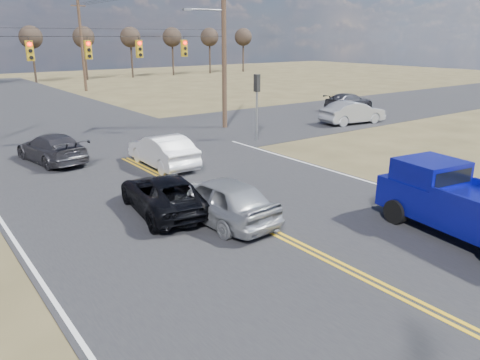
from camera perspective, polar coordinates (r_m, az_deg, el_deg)
ground at (r=13.57m, az=10.37°, el=-9.43°), size 160.00×160.00×0.00m
road_main at (r=21.15m, az=-9.61°, el=0.39°), size 14.00×120.00×0.02m
road_cross at (r=28.32m, az=-17.05°, el=4.12°), size 120.00×12.00×0.02m
signal_gantry at (r=27.66m, az=-16.83°, el=14.47°), size 19.60×4.83×10.00m
utility_poles at (r=26.75m, az=-17.29°, el=14.72°), size 19.60×58.32×10.00m
treeline at (r=36.27m, az=-22.89°, el=15.36°), size 87.00×117.80×7.40m
pickup_truck at (r=15.97m, az=25.46°, el=-2.69°), size 2.93×5.98×2.15m
silver_suv at (r=15.65m, az=-2.44°, el=-2.34°), size 2.20×4.76×1.58m
black_suv at (r=16.74m, az=-9.15°, el=-1.67°), size 2.89×5.10×1.34m
white_car_queue at (r=22.68m, az=-9.42°, el=3.55°), size 1.75×4.72×1.54m
dgrey_car_queue at (r=24.95m, az=-21.98°, el=3.62°), size 2.69×5.14×1.42m
cross_car_east_near at (r=34.64m, az=13.59°, el=8.00°), size 2.38×5.04×1.60m
cross_car_east_far at (r=41.59m, az=13.15°, el=9.32°), size 2.04×4.76×1.37m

